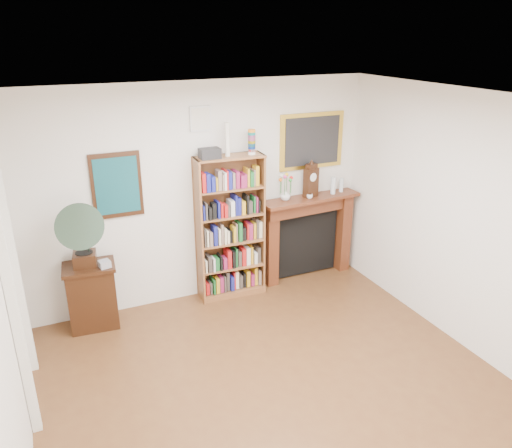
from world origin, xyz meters
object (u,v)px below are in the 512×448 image
(side_cabinet, at_px, (92,296))
(mantel_clock, at_px, (311,181))
(bookshelf, at_px, (231,220))
(bottle_right, at_px, (341,185))
(fireplace, at_px, (307,229))
(flower_vase, at_px, (285,195))
(teacup, at_px, (310,196))
(gramophone, at_px, (82,232))
(bottle_left, at_px, (333,185))
(cd_stack, at_px, (105,264))

(side_cabinet, bearing_deg, mantel_clock, 6.75)
(bookshelf, distance_m, bottle_right, 1.71)
(fireplace, bearing_deg, side_cabinet, 179.07)
(side_cabinet, height_order, mantel_clock, mantel_clock)
(flower_vase, bearing_deg, side_cabinet, -178.17)
(flower_vase, bearing_deg, bottle_right, 1.21)
(bookshelf, distance_m, teacup, 1.15)
(teacup, bearing_deg, gramophone, -177.39)
(bookshelf, xyz_separation_m, flower_vase, (0.80, 0.03, 0.22))
(gramophone, relative_size, bottle_left, 3.48)
(bottle_right, bearing_deg, side_cabinet, -178.33)
(fireplace, xyz_separation_m, teacup, (-0.05, -0.12, 0.53))
(gramophone, xyz_separation_m, cd_stack, (0.20, -0.00, -0.43))
(fireplace, bearing_deg, teacup, -116.05)
(side_cabinet, height_order, fireplace, fireplace)
(bookshelf, xyz_separation_m, bottle_right, (1.69, 0.05, 0.25))
(gramophone, height_order, cd_stack, gramophone)
(teacup, distance_m, bottle_left, 0.42)
(bookshelf, relative_size, cd_stack, 18.24)
(fireplace, height_order, teacup, teacup)
(cd_stack, bearing_deg, flower_vase, 4.91)
(bottle_left, bearing_deg, cd_stack, -176.49)
(teacup, relative_size, bottle_left, 0.34)
(gramophone, height_order, bottle_left, gramophone)
(bottle_left, bearing_deg, side_cabinet, -178.82)
(teacup, bearing_deg, fireplace, 67.35)
(mantel_clock, relative_size, bottle_right, 2.30)
(fireplace, height_order, cd_stack, fireplace)
(bottle_left, bearing_deg, bottle_right, 11.98)
(cd_stack, relative_size, flower_vase, 0.86)
(bookshelf, height_order, fireplace, bookshelf)
(gramophone, relative_size, flower_vase, 5.97)
(flower_vase, distance_m, bottle_left, 0.74)
(cd_stack, height_order, bottle_left, bottle_left)
(mantel_clock, bearing_deg, side_cabinet, 165.53)
(side_cabinet, relative_size, teacup, 9.75)
(cd_stack, xyz_separation_m, teacup, (2.76, 0.14, 0.40))
(bookshelf, xyz_separation_m, cd_stack, (-1.63, -0.18, -0.22))
(gramophone, bearing_deg, fireplace, 13.16)
(mantel_clock, bearing_deg, flower_vase, 163.84)
(fireplace, height_order, mantel_clock, mantel_clock)
(bookshelf, xyz_separation_m, teacup, (1.13, -0.04, 0.18))
(mantel_clock, xyz_separation_m, flower_vase, (-0.38, 0.00, -0.15))
(gramophone, height_order, mantel_clock, mantel_clock)
(fireplace, relative_size, bottle_left, 6.06)
(bookshelf, bearing_deg, flower_vase, 5.21)
(flower_vase, xyz_separation_m, bottle_right, (0.89, 0.02, 0.03))
(teacup, xyz_separation_m, bottle_right, (0.56, 0.09, 0.07))
(side_cabinet, xyz_separation_m, cd_stack, (0.17, -0.13, 0.44))
(bookshelf, distance_m, mantel_clock, 1.24)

